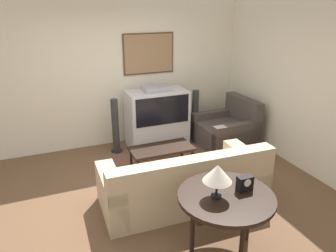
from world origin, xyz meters
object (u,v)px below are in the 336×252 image
mantel_clock (245,183)px  couch (185,184)px  armchair (227,131)px  speaker_tower_left (115,127)px  tv (157,118)px  coffee_table (162,150)px  speaker_tower_right (195,116)px  table_lamp (218,174)px  console_table (226,201)px

mantel_clock → couch: bearing=102.0°
armchair → speaker_tower_left: bearing=-105.8°
tv → coffee_table: 1.04m
speaker_tower_right → couch: bearing=-120.4°
couch → coffee_table: couch is taller
armchair → table_lamp: (-1.72, -2.48, 0.70)m
speaker_tower_left → armchair: bearing=-14.4°
tv → console_table: (-0.36, -3.02, 0.10)m
tv → couch: size_ratio=0.52×
coffee_table → console_table: size_ratio=0.99×
armchair → console_table: size_ratio=0.97×
couch → tv: bearing=-98.2°
console_table → table_lamp: bearing=173.3°
console_table → table_lamp: table_lamp is taller
console_table → speaker_tower_right: (1.17, 3.02, -0.18)m
armchair → coffee_table: 1.59m
couch → console_table: (-0.01, -1.03, 0.36)m
console_table → speaker_tower_left: 3.05m
tv → mantel_clock: (-0.14, -3.00, 0.26)m
table_lamp → console_table: bearing=-6.7°
table_lamp → speaker_tower_left: 3.06m
couch → speaker_tower_right: (1.16, 1.98, 0.19)m
coffee_table → mantel_clock: mantel_clock is taller
couch → speaker_tower_left: (-0.46, 1.98, 0.19)m
mantel_clock → speaker_tower_right: size_ratio=0.17×
coffee_table → table_lamp: size_ratio=2.77×
armchair → speaker_tower_left: (-2.04, 0.53, 0.18)m
console_table → table_lamp: 0.36m
speaker_tower_right → speaker_tower_left: bearing=180.0°
speaker_tower_right → table_lamp: bearing=-113.3°
coffee_table → console_table: console_table is taller
console_table → mantel_clock: bearing=3.3°
tv → coffee_table: (-0.29, -0.98, -0.20)m
armchair → coffee_table: size_ratio=0.98×
tv → console_table: 3.04m
tv → armchair: tv is taller
table_lamp → armchair: bearing=55.3°
coffee_table → speaker_tower_right: 1.48m
coffee_table → table_lamp: 2.13m
couch → table_lamp: bearing=84.7°
coffee_table → console_table: bearing=-91.9°
couch → speaker_tower_right: bearing=-118.5°
coffee_table → couch: bearing=-93.3°
armchair → table_lamp: table_lamp is taller
couch → console_table: size_ratio=2.21×
armchair → mantel_clock: size_ratio=5.89×
armchair → coffee_table: armchair is taller
mantel_clock → armchair: bearing=61.1°
armchair → console_table: armchair is taller
couch → coffee_table: (0.06, 1.01, 0.06)m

